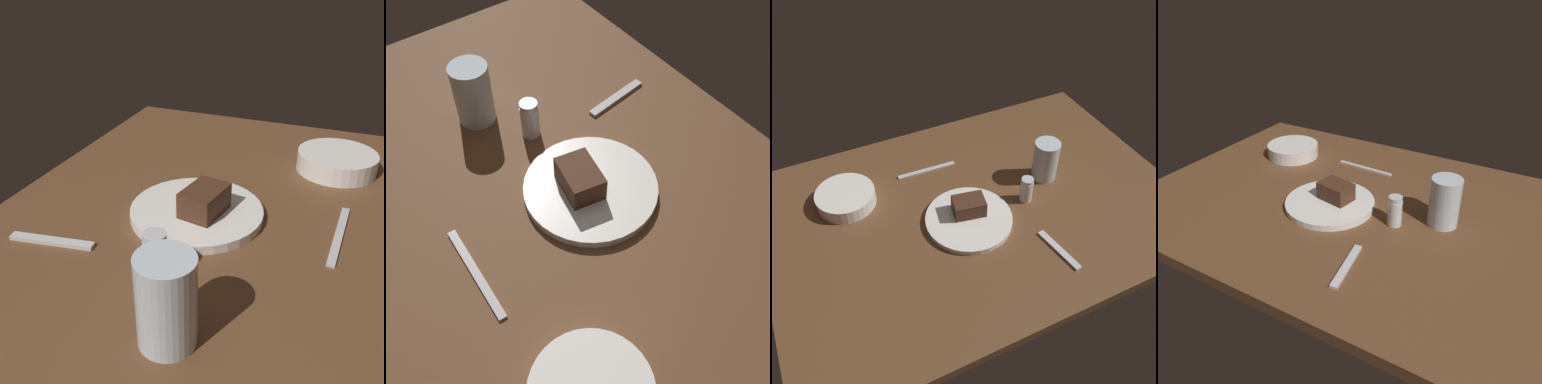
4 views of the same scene
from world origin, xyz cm
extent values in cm
cube|color=brown|center=(0.00, 0.00, 1.50)|extent=(120.00, 84.00, 3.00)
cylinder|color=white|center=(4.92, 4.69, 3.84)|extent=(24.72, 24.72, 1.68)
cube|color=#472819|center=(4.07, 2.86, 7.12)|extent=(9.95, 7.84, 4.87)
cylinder|color=silver|center=(-14.19, 3.97, 6.48)|extent=(3.75, 3.75, 6.96)
cylinder|color=silver|center=(-14.19, 3.97, 10.56)|extent=(3.56, 3.56, 1.20)
cylinder|color=silver|center=(-24.76, -2.57, 9.50)|extent=(7.75, 7.75, 13.00)
cylinder|color=white|center=(34.37, -17.51, 5.16)|extent=(17.33, 17.33, 4.31)
cube|color=silver|center=(-12.15, 24.57, 3.35)|extent=(4.01, 15.10, 0.70)
cube|color=silver|center=(7.58, -20.81, 3.25)|extent=(19.04, 2.21, 0.50)
camera|label=1|loc=(-62.87, -20.77, 47.85)|focal=42.54mm
camera|label=2|loc=(48.32, -29.89, 73.67)|focal=45.36mm
camera|label=3|loc=(41.80, 78.71, 94.09)|focal=40.33mm
camera|label=4|loc=(-47.24, 83.69, 61.01)|focal=37.40mm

